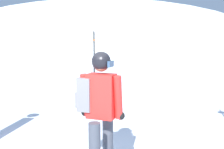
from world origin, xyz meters
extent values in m
ellipsoid|color=white|center=(-4.86, 31.95, 0.00)|extent=(39.77, 35.79, 12.20)
cylinder|color=#3D424C|center=(0.45, 0.29, 0.43)|extent=(0.15, 0.15, 0.82)
cube|color=red|center=(0.40, 0.05, 1.13)|extent=(0.40, 0.29, 0.58)
cylinder|color=red|center=(0.18, 0.10, 1.13)|extent=(0.13, 0.19, 0.57)
cylinder|color=red|center=(0.63, 0.00, 1.13)|extent=(0.13, 0.19, 0.57)
sphere|color=black|center=(0.16, 0.14, 0.88)|extent=(0.11, 0.11, 0.11)
sphere|color=black|center=(0.65, 0.04, 0.88)|extent=(0.11, 0.11, 0.11)
cube|color=slate|center=(0.21, 0.09, 1.15)|extent=(0.23, 0.31, 0.44)
cube|color=slate|center=(0.11, 0.12, 1.07)|extent=(0.10, 0.21, 0.20)
sphere|color=#9E7051|center=(0.40, 0.05, 1.56)|extent=(0.21, 0.21, 0.21)
sphere|color=black|center=(0.40, 0.05, 1.59)|extent=(0.25, 0.25, 0.25)
cube|color=navy|center=(0.53, 0.03, 1.56)|extent=(0.06, 0.17, 0.08)
cylinder|color=black|center=(-0.30, 3.23, 0.99)|extent=(0.04, 0.04, 1.98)
cylinder|color=orange|center=(-0.30, 3.23, 1.80)|extent=(0.20, 0.20, 0.02)
cone|color=black|center=(-0.30, 3.23, 2.02)|extent=(0.04, 0.04, 0.08)
camera|label=1|loc=(0.99, -3.51, 1.92)|focal=45.47mm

